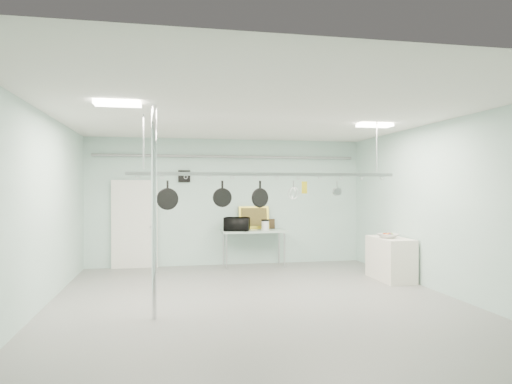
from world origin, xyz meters
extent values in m
plane|color=gray|center=(0.00, 0.00, 0.00)|extent=(8.00, 8.00, 0.00)
cube|color=silver|center=(0.00, 0.00, 3.19)|extent=(7.00, 8.00, 0.02)
cube|color=silver|center=(0.00, 3.99, 1.60)|extent=(7.00, 0.02, 3.20)
cube|color=silver|center=(3.49, 0.00, 1.60)|extent=(0.02, 8.00, 3.20)
cube|color=silver|center=(-2.30, 3.94, 1.05)|extent=(1.10, 0.10, 2.20)
cube|color=black|center=(-1.10, 3.97, 2.25)|extent=(0.30, 0.04, 0.30)
cylinder|color=gray|center=(0.00, 3.90, 2.75)|extent=(6.60, 0.07, 0.07)
cylinder|color=silver|center=(-1.70, -0.60, 1.60)|extent=(0.08, 0.08, 3.20)
cube|color=#A3C0AF|center=(0.60, 3.60, 0.88)|extent=(1.60, 0.70, 0.05)
cylinder|color=#B7B7BC|center=(-0.12, 3.32, 0.43)|extent=(0.04, 0.04, 0.86)
cylinder|color=#B7B7BC|center=(-0.12, 3.88, 0.43)|extent=(0.04, 0.04, 0.86)
cylinder|color=#B7B7BC|center=(1.32, 3.32, 0.43)|extent=(0.04, 0.04, 0.86)
cylinder|color=#B7B7BC|center=(1.32, 3.88, 0.43)|extent=(0.04, 0.04, 0.86)
cube|color=white|center=(3.15, 1.40, 0.45)|extent=(0.60, 1.20, 0.90)
cube|color=#B7B7BC|center=(0.20, 0.30, 2.20)|extent=(4.80, 0.06, 0.06)
cylinder|color=#B7B7BC|center=(-1.90, 0.30, 2.70)|extent=(0.02, 0.02, 0.94)
cylinder|color=#B7B7BC|center=(2.30, 0.30, 2.70)|extent=(0.02, 0.02, 0.94)
cube|color=white|center=(-2.20, -0.80, 3.16)|extent=(0.65, 0.30, 0.05)
cube|color=white|center=(2.40, 0.60, 3.16)|extent=(0.65, 0.30, 0.05)
imported|color=black|center=(0.16, 3.48, 1.07)|extent=(0.69, 0.57, 0.33)
cylinder|color=silver|center=(0.88, 3.54, 1.02)|extent=(0.19, 0.19, 0.23)
cube|color=gold|center=(0.66, 3.90, 1.20)|extent=(0.78, 0.15, 0.58)
cube|color=black|center=(1.06, 3.90, 1.03)|extent=(0.31, 0.10, 0.25)
imported|color=silver|center=(3.05, 1.32, 0.95)|extent=(0.51, 0.51, 0.10)
camera|label=1|loc=(-1.50, -7.56, 1.96)|focal=32.00mm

